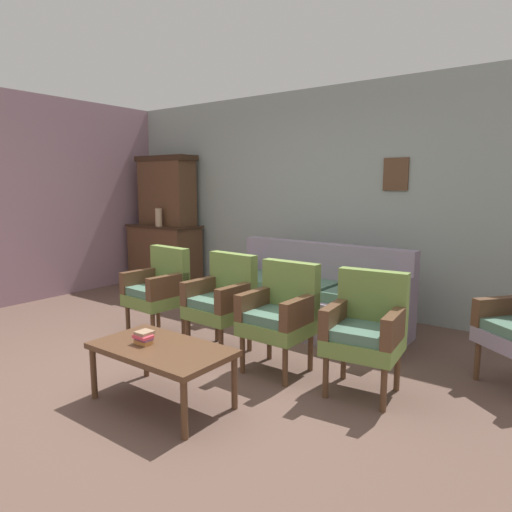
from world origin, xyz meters
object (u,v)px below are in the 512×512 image
(vase_on_cabinet, at_px, (159,217))
(armchair_near_cabinet, at_px, (366,327))
(book_stack_on_table, at_px, (144,337))
(armchair_by_doorway, at_px, (222,298))
(side_cabinet, at_px, (165,255))
(armchair_row_middle, at_px, (280,312))
(coffee_table, at_px, (161,353))
(floral_couch, at_px, (310,299))
(armchair_near_couch_end, at_px, (159,287))

(vase_on_cabinet, bearing_deg, armchair_near_cabinet, -20.61)
(vase_on_cabinet, bearing_deg, book_stack_on_table, -43.59)
(vase_on_cabinet, distance_m, armchair_by_doorway, 2.86)
(side_cabinet, distance_m, armchair_near_cabinet, 4.27)
(armchair_by_doorway, xyz_separation_m, book_stack_on_table, (0.21, -1.10, -0.03))
(armchair_near_cabinet, bearing_deg, armchair_by_doorway, 178.54)
(armchair_row_middle, bearing_deg, armchair_by_doorway, 174.16)
(book_stack_on_table, bearing_deg, coffee_table, 13.86)
(side_cabinet, bearing_deg, armchair_by_doorway, -32.31)
(side_cabinet, height_order, floral_couch, side_cabinet)
(armchair_by_doorway, bearing_deg, armchair_row_middle, -5.84)
(armchair_by_doorway, bearing_deg, armchair_near_cabinet, -1.46)
(vase_on_cabinet, distance_m, armchair_row_middle, 3.49)
(armchair_by_doorway, xyz_separation_m, coffee_table, (0.35, -1.06, -0.12))
(armchair_near_couch_end, height_order, armchair_row_middle, same)
(floral_couch, height_order, book_stack_on_table, floral_couch)
(floral_couch, xyz_separation_m, armchair_by_doorway, (-0.33, -1.05, 0.17))
(side_cabinet, distance_m, floral_couch, 2.91)
(side_cabinet, height_order, armchair_row_middle, side_cabinet)
(armchair_by_doorway, xyz_separation_m, armchair_near_cabinet, (1.42, -0.04, 0.00))
(armchair_near_cabinet, distance_m, coffee_table, 1.49)
(coffee_table, bearing_deg, vase_on_cabinet, 138.31)
(book_stack_on_table, bearing_deg, vase_on_cabinet, 136.41)
(side_cabinet, height_order, coffee_table, side_cabinet)
(side_cabinet, distance_m, vase_on_cabinet, 0.63)
(armchair_near_couch_end, bearing_deg, side_cabinet, 136.16)
(armchair_row_middle, height_order, armchair_near_cabinet, same)
(floral_couch, relative_size, coffee_table, 2.08)
(armchair_by_doorway, xyz_separation_m, armchair_row_middle, (0.69, -0.07, 0.00))
(coffee_table, bearing_deg, armchair_near_cabinet, 43.85)
(side_cabinet, xyz_separation_m, floral_couch, (2.86, -0.55, -0.14))
(floral_couch, bearing_deg, armchair_row_middle, -72.19)
(side_cabinet, relative_size, armchair_near_cabinet, 1.28)
(armchair_near_couch_end, height_order, armchair_near_cabinet, same)
(armchair_row_middle, distance_m, book_stack_on_table, 1.13)
(side_cabinet, distance_m, armchair_row_middle, 3.63)
(armchair_near_couch_end, distance_m, armchair_row_middle, 1.51)
(armchair_by_doorway, height_order, book_stack_on_table, armchair_by_doorway)
(armchair_near_couch_end, xyz_separation_m, armchair_by_doorway, (0.82, 0.04, 0.00))
(armchair_row_middle, relative_size, coffee_table, 0.90)
(armchair_by_doorway, relative_size, armchair_row_middle, 1.00)
(floral_couch, distance_m, book_stack_on_table, 2.16)
(coffee_table, xyz_separation_m, book_stack_on_table, (-0.14, -0.03, 0.09))
(floral_couch, xyz_separation_m, armchair_near_couch_end, (-1.15, -1.10, 0.17))
(side_cabinet, height_order, book_stack_on_table, side_cabinet)
(armchair_by_doorway, relative_size, armchair_near_cabinet, 1.00)
(side_cabinet, bearing_deg, armchair_near_cabinet, -22.49)
(vase_on_cabinet, xyz_separation_m, book_stack_on_table, (2.63, -2.51, -0.60))
(vase_on_cabinet, relative_size, armchair_near_couch_end, 0.29)
(vase_on_cabinet, bearing_deg, side_cabinet, 119.19)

